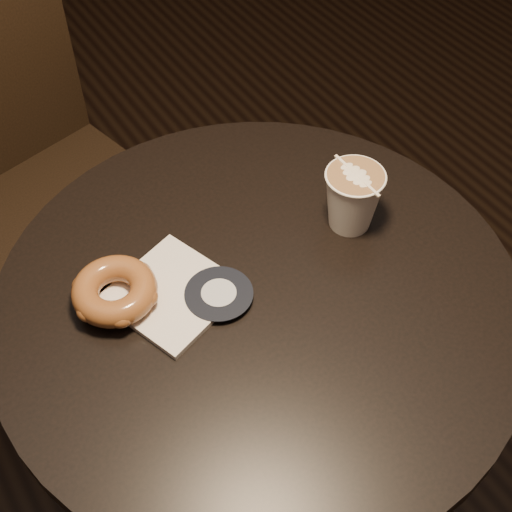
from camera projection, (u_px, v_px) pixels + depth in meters
name	position (u px, v px, depth m)	size (l,w,h in m)	color
cafe_table	(258.00, 372.00, 1.09)	(0.70, 0.70, 0.75)	black
chair	(15.00, 152.00, 1.34)	(0.51, 0.51, 1.07)	black
pastry_bag	(172.00, 293.00, 0.93)	(0.14, 0.14, 0.01)	silver
doughnut	(115.00, 291.00, 0.90)	(0.11, 0.11, 0.04)	brown
latte_cup	(352.00, 199.00, 0.98)	(0.08, 0.08, 0.09)	white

